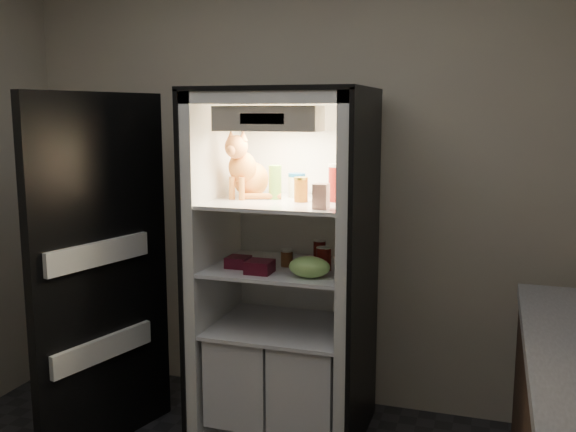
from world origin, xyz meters
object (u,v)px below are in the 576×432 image
condiment_jar (287,258)px  soda_can_a (319,251)px  berry_box_right (260,267)px  berry_box_left (238,262)px  refrigerator (286,290)px  parmesan_shaker (275,182)px  soda_can_b (323,259)px  tabby_cat (247,172)px  soda_can_c (325,259)px  mayo_tub (297,185)px  salsa_jar (301,189)px  cream_carton (321,196)px  pepper_jar (339,183)px  grape_bag (309,267)px

condiment_jar → soda_can_a: bearing=42.4°
soda_can_a → berry_box_right: (-0.23, -0.31, -0.03)m
condiment_jar → berry_box_left: (-0.24, -0.10, -0.02)m
refrigerator → parmesan_shaker: (-0.06, -0.00, 0.59)m
soda_can_a → soda_can_b: (0.06, -0.16, -0.00)m
tabby_cat → soda_can_c: (0.47, -0.10, -0.43)m
soda_can_b → berry_box_left: soda_can_b is taller
soda_can_a → condiment_jar: (-0.14, -0.13, -0.02)m
mayo_tub → salsa_jar: mayo_tub is taller
refrigerator → condiment_jar: 0.21m
refrigerator → soda_can_a: refrigerator is taller
condiment_jar → cream_carton: bearing=-40.2°
tabby_cat → pepper_jar: bearing=9.0°
cream_carton → grape_bag: (-0.06, 0.02, -0.36)m
berry_box_left → grape_bag: bearing=-11.2°
pepper_jar → grape_bag: bearing=-108.4°
mayo_tub → soda_can_b: mayo_tub is taller
pepper_jar → cream_carton: pepper_jar is taller
condiment_jar → parmesan_shaker: bearing=145.1°
mayo_tub → cream_carton: size_ratio=1.08×
pepper_jar → salsa_jar: bearing=-157.4°
parmesan_shaker → soda_can_c: 0.49m
mayo_tub → cream_carton: (0.24, -0.37, -0.01)m
berry_box_right → refrigerator: bearing=75.8°
condiment_jar → salsa_jar: bearing=-2.8°
mayo_tub → soda_can_c: 0.46m
berry_box_left → parmesan_shaker: bearing=46.5°
refrigerator → condiment_jar: refrigerator is taller
tabby_cat → cream_carton: 0.56m
salsa_jar → cream_carton: salsa_jar is taller
refrigerator → tabby_cat: bearing=178.1°
refrigerator → soda_can_a: bearing=22.3°
soda_can_a → berry_box_left: bearing=-148.6°
soda_can_c → condiment_jar: 0.22m
mayo_tub → salsa_jar: 0.19m
soda_can_c → mayo_tub: bearing=137.8°
cream_carton → soda_can_b: cream_carton is taller
soda_can_b → condiment_jar: 0.21m
refrigerator → soda_can_b: refrigerator is taller
berry_box_right → salsa_jar: bearing=46.8°
tabby_cat → mayo_tub: tabby_cat is taller
parmesan_shaker → cream_carton: 0.42m
mayo_tub → berry_box_left: (-0.24, -0.27, -0.39)m
cream_carton → soda_can_a: size_ratio=0.98×
tabby_cat → berry_box_left: (0.01, -0.17, -0.46)m
condiment_jar → soda_can_b: bearing=-8.4°
soda_can_b → berry_box_left: (-0.44, -0.07, -0.03)m
refrigerator → cream_carton: refrigerator is taller
soda_can_a → berry_box_left: 0.45m
soda_can_c → parmesan_shaker: bearing=164.2°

